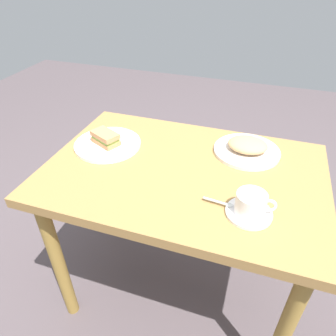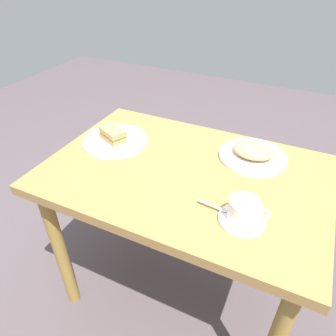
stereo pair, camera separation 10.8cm
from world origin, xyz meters
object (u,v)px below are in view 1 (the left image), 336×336
object	(u,v)px
sandwich_plate	(108,144)
sandwich_front	(105,138)
coffee_saucer	(249,213)
coffee_cup	(251,203)
spoon	(223,203)
dining_table	(183,190)
side_plate	(247,151)

from	to	relation	value
sandwich_plate	sandwich_front	bearing A→B (deg)	-118.52
sandwich_plate	coffee_saucer	world-z (taller)	sandwich_plate
coffee_cup	spoon	world-z (taller)	coffee_cup
coffee_saucer	spoon	distance (m)	0.08
dining_table	coffee_saucer	world-z (taller)	coffee_saucer
side_plate	sandwich_front	bearing A→B (deg)	-166.34
sandwich_front	coffee_saucer	distance (m)	0.63
dining_table	spoon	bearing A→B (deg)	-41.57
coffee_saucer	coffee_cup	world-z (taller)	coffee_cup
sandwich_front	coffee_cup	distance (m)	0.63
spoon	dining_table	bearing A→B (deg)	138.43
sandwich_plate	sandwich_front	world-z (taller)	sandwich_front
coffee_cup	side_plate	world-z (taller)	coffee_cup
side_plate	spoon	bearing A→B (deg)	-95.46
side_plate	coffee_cup	bearing A→B (deg)	-81.87
sandwich_front	coffee_saucer	world-z (taller)	sandwich_front
coffee_cup	side_plate	size ratio (longest dim) A/B	0.47
coffee_saucer	side_plate	bearing A→B (deg)	97.86
spoon	side_plate	world-z (taller)	spoon
coffee_saucer	spoon	xyz separation A→B (m)	(-0.08, 0.01, 0.01)
sandwich_plate	side_plate	xyz separation A→B (m)	(0.54, 0.13, 0.00)
dining_table	side_plate	size ratio (longest dim) A/B	3.94
coffee_saucer	spoon	world-z (taller)	spoon
coffee_saucer	sandwich_front	bearing A→B (deg)	160.17
sandwich_front	spoon	bearing A→B (deg)	-21.74
dining_table	sandwich_front	xyz separation A→B (m)	(-0.34, 0.05, 0.14)
sandwich_plate	side_plate	world-z (taller)	same
sandwich_front	coffee_saucer	size ratio (longest dim) A/B	0.93
coffee_cup	sandwich_plate	bearing A→B (deg)	159.62
coffee_saucer	coffee_cup	bearing A→B (deg)	7.33
coffee_saucer	side_plate	xyz separation A→B (m)	(-0.05, 0.35, 0.00)
coffee_cup	side_plate	bearing A→B (deg)	98.13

